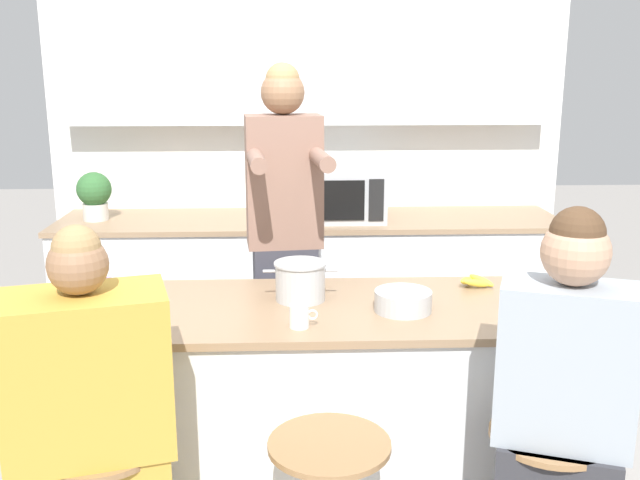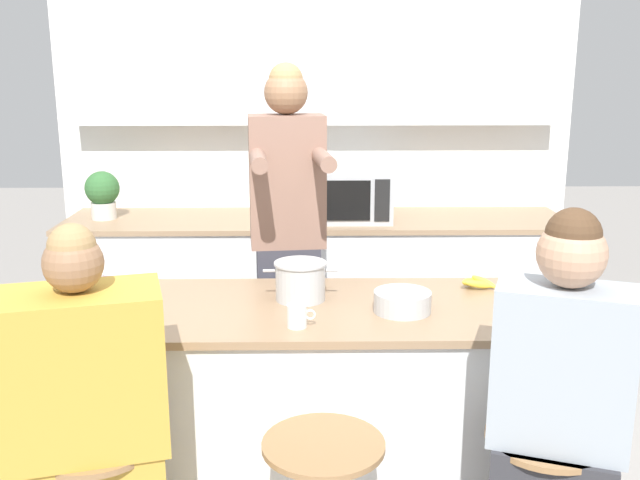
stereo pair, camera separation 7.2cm
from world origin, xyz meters
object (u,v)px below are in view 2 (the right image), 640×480
at_px(banana_bunch, 477,283).
at_px(juice_carton, 101,299).
at_px(potted_plant, 102,193).
at_px(kitchen_island, 320,407).
at_px(cooking_pot, 300,281).
at_px(microwave, 350,194).
at_px(person_wrapped_blanket, 89,450).
at_px(person_seated_near, 555,444).
at_px(person_cooking, 288,255).
at_px(fruit_bowl, 402,302).
at_px(coffee_cup_near, 297,316).

relative_size(banana_bunch, juice_carton, 0.95).
bearing_deg(potted_plant, kitchen_island, -50.46).
xyz_separation_m(cooking_pot, microwave, (0.28, 1.43, 0.10)).
distance_m(person_wrapped_blanket, person_seated_near, 1.47).
xyz_separation_m(person_cooking, potted_plant, (-1.13, 0.92, 0.14)).
bearing_deg(person_cooking, fruit_bowl, -62.39).
height_order(person_seated_near, microwave, person_seated_near).
relative_size(person_cooking, person_seated_near, 1.29).
height_order(fruit_bowl, juice_carton, juice_carton).
distance_m(coffee_cup_near, juice_carton, 0.74).
relative_size(kitchen_island, cooking_pot, 5.99).
height_order(person_seated_near, fruit_bowl, person_seated_near).
bearing_deg(juice_carton, person_wrapped_blanket, -80.78).
xyz_separation_m(person_wrapped_blanket, coffee_cup_near, (0.65, 0.42, 0.29)).
height_order(microwave, potted_plant, microwave).
bearing_deg(juice_carton, cooking_pot, 16.83).
distance_m(kitchen_island, microwave, 1.64).
relative_size(person_cooking, banana_bunch, 10.86).
bearing_deg(kitchen_island, coffee_cup_near, -110.66).
xyz_separation_m(person_wrapped_blanket, person_seated_near, (1.47, 0.00, 0.01)).
bearing_deg(person_wrapped_blanket, person_cooking, 50.48).
bearing_deg(fruit_bowl, potted_plant, 134.56).
distance_m(person_seated_near, microwave, 2.26).
relative_size(fruit_bowl, coffee_cup_near, 2.12).
xyz_separation_m(person_cooking, person_seated_near, (0.88, -1.28, -0.28)).
bearing_deg(potted_plant, coffee_cup_near, -56.18).
bearing_deg(cooking_pot, banana_bunch, 10.30).
xyz_separation_m(kitchen_island, person_seated_near, (0.73, -0.65, 0.20)).
distance_m(person_cooking, microwave, 0.96).
height_order(coffee_cup_near, juice_carton, juice_carton).
relative_size(person_wrapped_blanket, coffee_cup_near, 13.09).
bearing_deg(coffee_cup_near, juice_carton, 173.03).
distance_m(person_seated_near, potted_plant, 3.01).
height_order(person_seated_near, banana_bunch, person_seated_near).
bearing_deg(juice_carton, person_seated_near, -18.20).
relative_size(person_seated_near, coffee_cup_near, 13.49).
xyz_separation_m(fruit_bowl, juice_carton, (-1.13, -0.07, 0.04)).
distance_m(person_wrapped_blanket, cooking_pot, 1.04).
xyz_separation_m(person_seated_near, juice_carton, (-1.55, 0.51, 0.32)).
distance_m(kitchen_island, person_wrapped_blanket, 1.00).
distance_m(kitchen_island, coffee_cup_near, 0.54).
bearing_deg(banana_bunch, person_seated_near, -85.87).
xyz_separation_m(fruit_bowl, coffee_cup_near, (-0.40, -0.16, 0.00)).
xyz_separation_m(kitchen_island, person_cooking, (-0.15, 0.63, 0.48)).
xyz_separation_m(person_seated_near, banana_bunch, (-0.06, 0.87, 0.26)).
bearing_deg(person_wrapped_blanket, coffee_cup_near, 18.18).
bearing_deg(kitchen_island, banana_bunch, 18.07).
bearing_deg(cooking_pot, juice_carton, -163.17).
height_order(person_wrapped_blanket, juice_carton, person_wrapped_blanket).
xyz_separation_m(fruit_bowl, banana_bunch, (0.35, 0.29, -0.01)).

